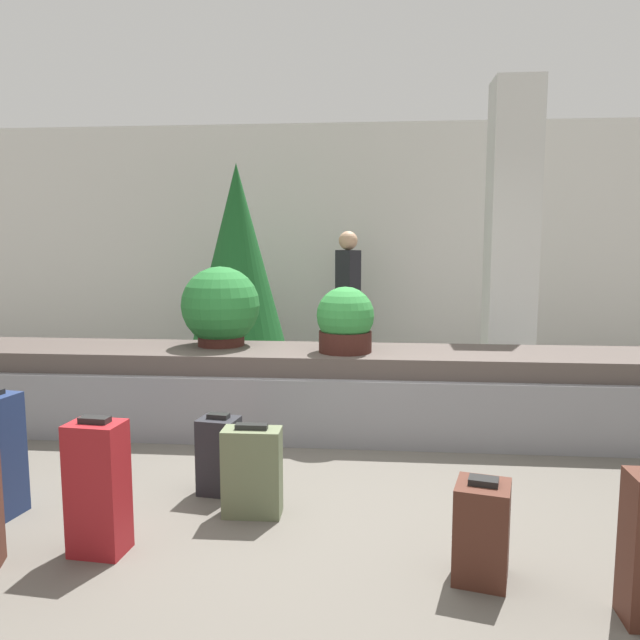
% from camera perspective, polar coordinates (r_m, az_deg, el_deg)
% --- Properties ---
extents(ground_plane, '(18.00, 18.00, 0.00)m').
position_cam_1_polar(ground_plane, '(4.09, -1.87, -15.82)').
color(ground_plane, '#59544C').
extents(back_wall, '(18.00, 0.06, 3.20)m').
position_cam_1_polar(back_wall, '(8.79, 2.19, 7.26)').
color(back_wall, silver).
rests_on(back_wall, ground_plane).
extents(carousel, '(7.33, 0.97, 0.69)m').
position_cam_1_polar(carousel, '(5.31, -0.00, -6.54)').
color(carousel, gray).
rests_on(carousel, ground_plane).
extents(pillar, '(0.47, 0.47, 3.20)m').
position_cam_1_polar(pillar, '(6.72, 17.08, 6.94)').
color(pillar, silver).
rests_on(pillar, ground_plane).
extents(suitcase_0, '(0.27, 0.23, 0.52)m').
position_cam_1_polar(suitcase_0, '(4.11, -9.20, -12.11)').
color(suitcase_0, '#232328').
rests_on(suitcase_0, ground_plane).
extents(suitcase_2, '(0.29, 0.23, 0.72)m').
position_cam_1_polar(suitcase_2, '(3.49, -19.64, -14.24)').
color(suitcase_2, maroon).
rests_on(suitcase_2, ground_plane).
extents(suitcase_4, '(0.34, 0.18, 0.55)m').
position_cam_1_polar(suitcase_4, '(3.77, -6.22, -13.61)').
color(suitcase_4, '#5B6647').
rests_on(suitcase_4, ground_plane).
extents(suitcase_5, '(0.30, 0.31, 0.50)m').
position_cam_1_polar(suitcase_5, '(3.21, 14.58, -18.18)').
color(suitcase_5, '#472319').
rests_on(suitcase_5, ground_plane).
extents(potted_plant_0, '(0.47, 0.47, 0.54)m').
position_cam_1_polar(potted_plant_0, '(5.10, 2.33, -0.15)').
color(potted_plant_0, '#381914').
rests_on(potted_plant_0, carousel).
extents(potted_plant_1, '(0.68, 0.68, 0.69)m').
position_cam_1_polar(potted_plant_1, '(5.46, -9.08, 1.10)').
color(potted_plant_1, '#381914').
rests_on(potted_plant_1, carousel).
extents(traveler_0, '(0.34, 0.36, 1.72)m').
position_cam_1_polar(traveler_0, '(8.01, 2.57, 3.21)').
color(traveler_0, '#282833').
rests_on(traveler_0, ground_plane).
extents(decorated_tree, '(1.22, 1.22, 2.50)m').
position_cam_1_polar(decorated_tree, '(7.46, -7.54, 5.18)').
color(decorated_tree, '#4C331E').
rests_on(decorated_tree, ground_plane).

